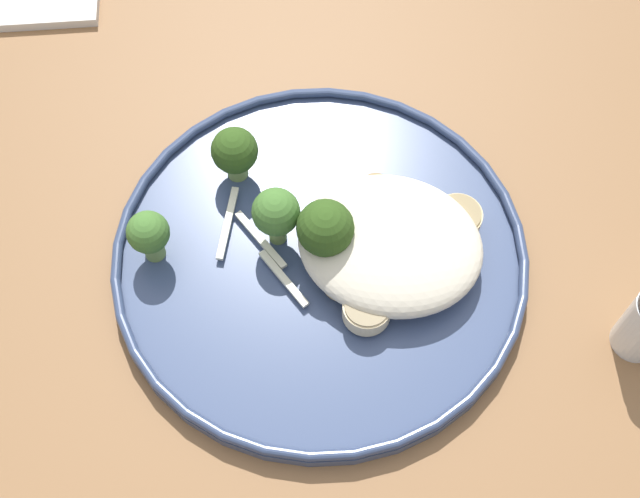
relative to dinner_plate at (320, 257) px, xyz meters
The scene contains 18 objects.
ground 0.75m from the dinner_plate, 35.98° to the right, with size 6.00×6.00×0.00m, color #2D2B28.
wooden_dining_table 0.09m from the dinner_plate, 35.98° to the right, with size 1.40×1.00×0.74m.
dinner_plate is the anchor object (origin of this frame).
noodle_bed 0.05m from the dinner_plate, 166.20° to the right, with size 0.13×0.11×0.03m.
seared_scallop_tilted_round 0.06m from the dinner_plate, 137.63° to the left, with size 0.03×0.03×0.01m.
seared_scallop_center_golden 0.10m from the dinner_plate, 152.68° to the right, with size 0.03×0.03×0.02m.
seared_scallop_rear_pale 0.05m from the dinner_plate, 165.91° to the right, with size 0.03×0.03×0.02m.
seared_scallop_front_small 0.04m from the dinner_plate, 136.93° to the right, with size 0.03×0.03×0.02m.
seared_scallop_right_edge 0.06m from the dinner_plate, 116.21° to the right, with size 0.02×0.02×0.01m.
seared_scallop_left_edge 0.06m from the dinner_plate, behind, with size 0.03×0.03×0.01m.
seared_scallop_large_seared 0.03m from the dinner_plate, 141.33° to the left, with size 0.03×0.03×0.01m.
broccoli_floret_split_head 0.05m from the dinner_plate, 12.32° to the right, with size 0.03×0.03×0.05m.
broccoli_floret_rear_charred 0.12m from the dinner_plate, 13.06° to the left, with size 0.03×0.03×0.04m.
broccoli_floret_tall_stalk 0.10m from the dinner_plate, 34.63° to the right, with size 0.03×0.03×0.05m.
broccoli_floret_left_leaning 0.04m from the dinner_plate, 151.20° to the right, with size 0.04×0.04×0.06m.
onion_sliver_curled_piece 0.07m from the dinner_plate, ahead, with size 0.06×0.01×0.00m, color silver.
onion_sliver_pale_crescent 0.03m from the dinner_plate, 52.55° to the left, with size 0.05×0.01×0.00m, color silver.
onion_sliver_short_strip 0.04m from the dinner_plate, ahead, with size 0.05×0.01×0.00m, color silver.
Camera 1 is at (-0.09, 0.29, 1.27)m, focal length 47.43 mm.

